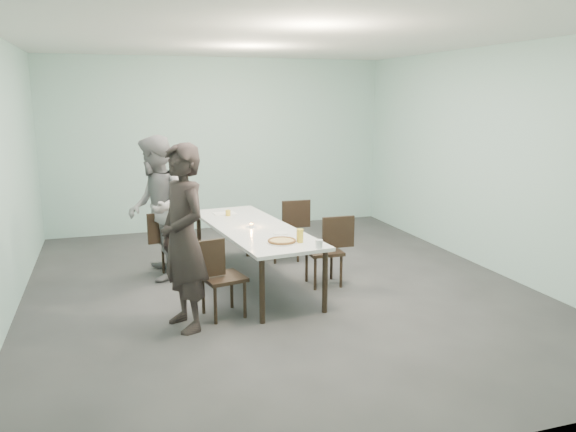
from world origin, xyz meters
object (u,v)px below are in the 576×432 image
object	(u,v)px
chair_near_left	(216,273)
chair_far_right	(289,226)
amber_tumbler	(228,213)
side_plate	(281,233)
pizza	(282,241)
diner_near	(183,238)
diner_far	(156,208)
chair_far_left	(172,239)
tealight	(251,226)
chair_near_right	(330,246)
table	(253,231)
beer_glass	(300,236)
water_tumbler	(319,244)

from	to	relation	value
chair_near_left	chair_far_right	size ratio (longest dim) A/B	1.00
amber_tumbler	side_plate	bearing A→B (deg)	-72.08
pizza	diner_near	bearing A→B (deg)	-167.60
diner_far	pizza	size ratio (longest dim) A/B	5.48
chair_far_left	chair_far_right	size ratio (longest dim) A/B	1.00
chair_far_left	pizza	distance (m)	1.85
chair_near_left	pizza	bearing A→B (deg)	-6.41
side_plate	tealight	distance (m)	0.49
chair_near_right	chair_far_right	distance (m)	1.22
pizza	amber_tumbler	world-z (taller)	amber_tumbler
table	beer_glass	xyz separation A→B (m)	(0.30, -0.91, 0.13)
tealight	chair_far_right	bearing A→B (deg)	49.86
table	chair_far_right	world-z (taller)	chair_far_right
table	chair_far_left	world-z (taller)	chair_far_left
water_tumbler	amber_tumbler	bearing A→B (deg)	106.86
diner_far	water_tumbler	xyz separation A→B (m)	(1.54, -1.84, -0.14)
table	pizza	distance (m)	0.88
beer_glass	chair_near_right	bearing A→B (deg)	45.06
table	diner_far	world-z (taller)	diner_far
diner_near	pizza	world-z (taller)	diner_near
table	tealight	distance (m)	0.09
water_tumbler	chair_near_right	bearing A→B (deg)	61.17
water_tumbler	amber_tumbler	size ratio (longest dim) A/B	1.12
chair_near_right	water_tumbler	bearing A→B (deg)	62.76
pizza	water_tumbler	xyz separation A→B (m)	(0.31, -0.33, 0.03)
diner_far	amber_tumbler	xyz separation A→B (m)	(0.95, 0.09, -0.14)
side_plate	tealight	bearing A→B (deg)	120.40
chair_near_left	amber_tumbler	world-z (taller)	chair_near_left
chair_near_left	diner_near	size ratio (longest dim) A/B	0.46
tealight	table	bearing A→B (deg)	43.36
diner_far	water_tumbler	distance (m)	2.40
chair_near_right	water_tumbler	xyz separation A→B (m)	(-0.50, -0.90, 0.29)
beer_glass	tealight	world-z (taller)	beer_glass
chair_far_right	table	bearing A→B (deg)	52.97
table	chair_far_right	bearing A→B (deg)	50.11
side_plate	amber_tumbler	bearing A→B (deg)	107.92
diner_far	pizza	bearing A→B (deg)	41.58
chair_far_right	diner_far	distance (m)	1.95
chair_far_left	pizza	xyz separation A→B (m)	(1.04, -1.51, 0.27)
table	water_tumbler	size ratio (longest dim) A/B	29.81
amber_tumbler	water_tumbler	bearing A→B (deg)	-73.14
pizza	diner_far	bearing A→B (deg)	129.06
side_plate	water_tumbler	world-z (taller)	water_tumbler
chair_near_left	chair_near_right	size ratio (longest dim) A/B	1.00
chair_near_left	water_tumbler	xyz separation A→B (m)	(1.07, -0.26, 0.29)
chair_near_left	chair_near_right	bearing A→B (deg)	10.39
chair_near_left	chair_far_left	world-z (taller)	same
chair_near_left	water_tumbler	distance (m)	1.14
diner_near	beer_glass	bearing A→B (deg)	80.53
table	diner_near	world-z (taller)	diner_near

